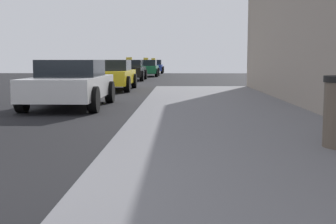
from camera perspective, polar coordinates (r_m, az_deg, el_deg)
sidewalk at (r=3.87m, az=17.38°, el=-11.79°), size 4.00×32.00×0.15m
car_white at (r=12.61m, az=-12.07°, el=3.54°), size 1.96×4.06×1.27m
car_yellow at (r=19.53m, az=-7.17°, el=4.65°), size 1.94×4.37×1.27m
car_black at (r=28.66m, az=-4.90°, el=5.26°), size 2.06×4.39×1.43m
car_green at (r=35.42m, az=-2.79°, el=5.52°), size 2.01×4.26×1.43m
car_blue at (r=43.51m, az=-1.85°, el=5.71°), size 1.95×4.05×1.43m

